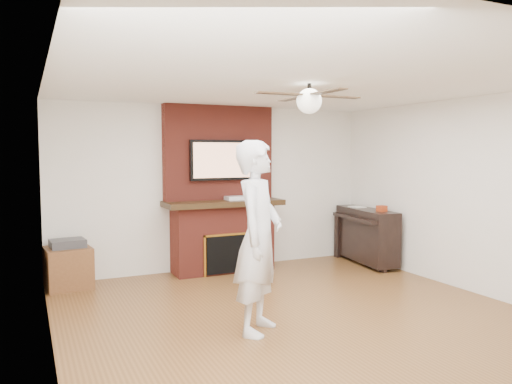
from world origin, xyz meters
name	(u,v)px	position (x,y,z in m)	size (l,w,h in m)	color
room_shell	(308,204)	(0.00, 0.00, 1.25)	(5.36, 5.86, 2.86)	brown
fireplace	(221,205)	(0.00, 2.55, 1.00)	(1.78, 0.64, 2.50)	maroon
tv	(222,160)	(0.00, 2.50, 1.68)	(1.00, 0.08, 0.60)	black
ceiling_fan	(309,100)	(0.00, 0.00, 2.33)	(1.21, 1.21, 0.31)	black
person	(259,237)	(-0.60, -0.05, 0.96)	(0.70, 0.47, 1.91)	silver
side_table	(68,265)	(-2.20, 2.48, 0.30)	(0.62, 0.62, 0.65)	brown
piano	(366,234)	(2.28, 2.00, 0.48)	(0.66, 1.40, 0.98)	black
cable_box	(238,198)	(0.24, 2.45, 1.11)	(0.39, 0.22, 0.06)	silver
candle_orange	(217,270)	(-0.15, 2.33, 0.06)	(0.06, 0.06, 0.12)	orange
candle_green	(221,272)	(-0.10, 2.30, 0.04)	(0.07, 0.07, 0.09)	#337F3C
candle_cream	(235,268)	(0.14, 2.36, 0.06)	(0.08, 0.08, 0.11)	beige
candle_blue	(239,270)	(0.19, 2.30, 0.04)	(0.06, 0.06, 0.08)	#3867A8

